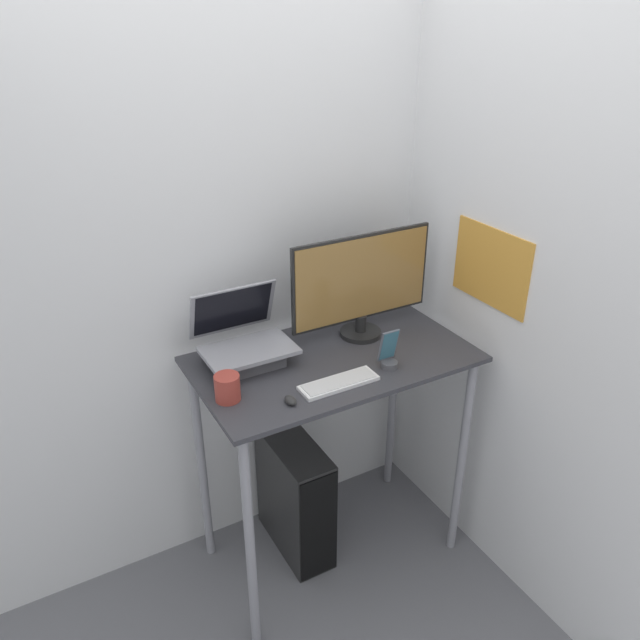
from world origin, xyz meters
name	(u,v)px	position (x,y,z in m)	size (l,w,h in m)	color
ground_plane	(367,597)	(0.00, 0.00, 0.00)	(12.00, 12.00, 0.00)	slate
wall_back	(287,264)	(0.00, 0.71, 1.30)	(6.00, 0.05, 2.60)	silver
wall_side_right	(518,294)	(0.64, 0.00, 1.30)	(0.06, 6.00, 2.60)	silver
desk	(333,392)	(0.00, 0.31, 0.88)	(1.10, 0.62, 1.04)	#333338
laptop	(246,346)	(-0.32, 0.44, 1.12)	(0.35, 0.30, 0.29)	#4C4C51
monitor	(362,285)	(0.19, 0.42, 1.27)	(0.64, 0.17, 0.44)	black
keyboard	(339,383)	(-0.08, 0.13, 1.05)	(0.30, 0.10, 0.02)	white
mouse	(290,400)	(-0.29, 0.11, 1.06)	(0.04, 0.06, 0.03)	#262626
cell_phone	(389,355)	(0.15, 0.14, 1.09)	(0.08, 0.06, 0.16)	#4C4C51
computer_tower	(295,496)	(-0.13, 0.42, 0.29)	(0.19, 0.45, 0.58)	black
mug	(227,388)	(-0.48, 0.24, 1.09)	(0.09, 0.09, 0.10)	#9E382D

